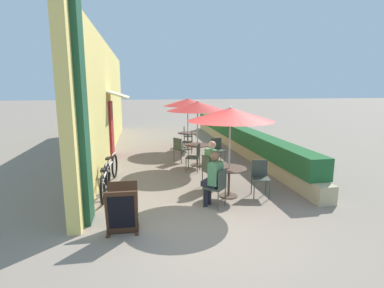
% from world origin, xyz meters
% --- Properties ---
extents(ground_plane, '(120.00, 120.00, 0.00)m').
position_xyz_m(ground_plane, '(0.00, 0.00, 0.00)').
color(ground_plane, gray).
extents(cafe_facade_wall, '(0.98, 14.17, 4.20)m').
position_xyz_m(cafe_facade_wall, '(-2.54, 6.95, 2.09)').
color(cafe_facade_wall, '#E0CC6B').
rests_on(cafe_facade_wall, ground_plane).
extents(planter_hedge, '(0.60, 13.17, 1.01)m').
position_xyz_m(planter_hedge, '(2.75, 6.99, 0.54)').
color(planter_hedge, tan).
rests_on(planter_hedge, ground_plane).
extents(patio_table_near, '(0.85, 0.85, 0.71)m').
position_xyz_m(patio_table_near, '(0.76, 1.43, 0.54)').
color(patio_table_near, brown).
rests_on(patio_table_near, ground_plane).
extents(patio_umbrella_near, '(2.04, 2.04, 2.20)m').
position_xyz_m(patio_umbrella_near, '(0.76, 1.43, 2.00)').
color(patio_umbrella_near, '#B7B7BC').
rests_on(patio_umbrella_near, ground_plane).
extents(cafe_chair_near_left, '(0.51, 0.51, 0.87)m').
position_xyz_m(cafe_chair_near_left, '(0.44, 2.13, 0.52)').
color(cafe_chair_near_left, '#384238').
rests_on(cafe_chair_near_left, ground_plane).
extents(seated_patron_near_left, '(0.48, 0.43, 1.25)m').
position_xyz_m(seated_patron_near_left, '(0.54, 2.16, 0.69)').
color(seated_patron_near_left, '#23232D').
rests_on(seated_patron_near_left, ground_plane).
extents(cafe_chair_near_right, '(0.56, 0.56, 0.87)m').
position_xyz_m(cafe_chair_near_right, '(0.31, 0.80, 0.52)').
color(cafe_chair_near_right, '#384238').
rests_on(cafe_chair_near_right, ground_plane).
extents(seated_patron_near_right, '(0.51, 0.50, 1.25)m').
position_xyz_m(seated_patron_near_right, '(0.23, 0.88, 0.69)').
color(seated_patron_near_right, '#23232D').
rests_on(seated_patron_near_right, ground_plane).
extents(cafe_chair_near_back, '(0.47, 0.47, 0.87)m').
position_xyz_m(cafe_chair_near_back, '(1.52, 1.36, 0.52)').
color(cafe_chair_near_back, '#384238').
rests_on(cafe_chair_near_back, ground_plane).
extents(patio_table_mid, '(0.85, 0.85, 0.71)m').
position_xyz_m(patio_table_mid, '(0.57, 4.47, 0.54)').
color(patio_table_mid, brown).
rests_on(patio_table_mid, ground_plane).
extents(patio_umbrella_mid, '(2.04, 2.04, 2.20)m').
position_xyz_m(patio_umbrella_mid, '(0.57, 4.47, 2.00)').
color(patio_umbrella_mid, '#B7B7BC').
rests_on(patio_umbrella_mid, ground_plane).
extents(cafe_chair_mid_left, '(0.45, 0.45, 0.87)m').
position_xyz_m(cafe_chair_mid_left, '(1.32, 4.65, 0.52)').
color(cafe_chair_mid_left, '#384238').
rests_on(cafe_chair_mid_left, ground_plane).
extents(cafe_chair_mid_right, '(0.56, 0.56, 0.87)m').
position_xyz_m(cafe_chair_mid_right, '(0.04, 5.02, 0.52)').
color(cafe_chair_mid_right, '#384238').
rests_on(cafe_chair_mid_right, ground_plane).
extents(cafe_chair_mid_back, '(0.52, 0.52, 0.87)m').
position_xyz_m(cafe_chair_mid_back, '(0.36, 3.73, 0.52)').
color(cafe_chair_mid_back, '#384238').
rests_on(cafe_chair_mid_back, ground_plane).
extents(patio_table_far, '(0.85, 0.85, 0.71)m').
position_xyz_m(patio_table_far, '(0.67, 7.17, 0.54)').
color(patio_table_far, brown).
rests_on(patio_table_far, ground_plane).
extents(patio_umbrella_far, '(2.04, 2.04, 2.20)m').
position_xyz_m(patio_umbrella_far, '(0.67, 7.17, 2.00)').
color(patio_umbrella_far, '#B7B7BC').
rests_on(patio_umbrella_far, ground_plane).
extents(cafe_chair_far_left, '(0.47, 0.47, 0.87)m').
position_xyz_m(cafe_chair_far_left, '(0.74, 7.93, 0.52)').
color(cafe_chair_far_left, '#384238').
rests_on(cafe_chair_far_left, ground_plane).
extents(cafe_chair_far_right, '(0.47, 0.47, 0.87)m').
position_xyz_m(cafe_chair_far_right, '(0.61, 6.40, 0.52)').
color(cafe_chair_far_right, '#384238').
rests_on(cafe_chair_far_right, ground_plane).
extents(bicycle_leaning, '(0.10, 1.72, 0.76)m').
position_xyz_m(bicycle_leaning, '(-2.20, 1.97, 0.35)').
color(bicycle_leaning, black).
rests_on(bicycle_leaning, ground_plane).
extents(bicycle_second, '(0.25, 1.75, 0.80)m').
position_xyz_m(bicycle_second, '(-2.15, 2.97, 0.37)').
color(bicycle_second, black).
rests_on(bicycle_second, ground_plane).
extents(menu_board, '(0.58, 0.64, 0.87)m').
position_xyz_m(menu_board, '(-1.69, 0.04, 0.43)').
color(menu_board, '#422819').
rests_on(menu_board, ground_plane).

